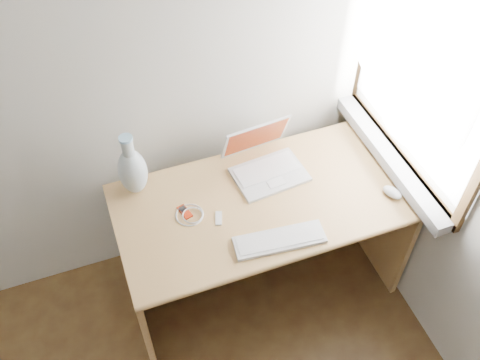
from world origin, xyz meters
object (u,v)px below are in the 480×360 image
object	(u,v)px
vase	(132,170)
desk	(256,214)
laptop	(266,162)
external_keyboard	(280,240)

from	to	relation	value
vase	desk	bearing A→B (deg)	-18.25
laptop	vase	distance (m)	0.64
external_keyboard	vase	world-z (taller)	vase
external_keyboard	vase	bearing A→B (deg)	141.61
vase	laptop	bearing A→B (deg)	-8.06
laptop	external_keyboard	bearing A→B (deg)	-109.62
laptop	external_keyboard	xyz separation A→B (m)	(-0.11, -0.42, -0.04)
laptop	desk	bearing A→B (deg)	-138.50
laptop	external_keyboard	size ratio (longest dim) A/B	0.87
desk	vase	distance (m)	0.67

